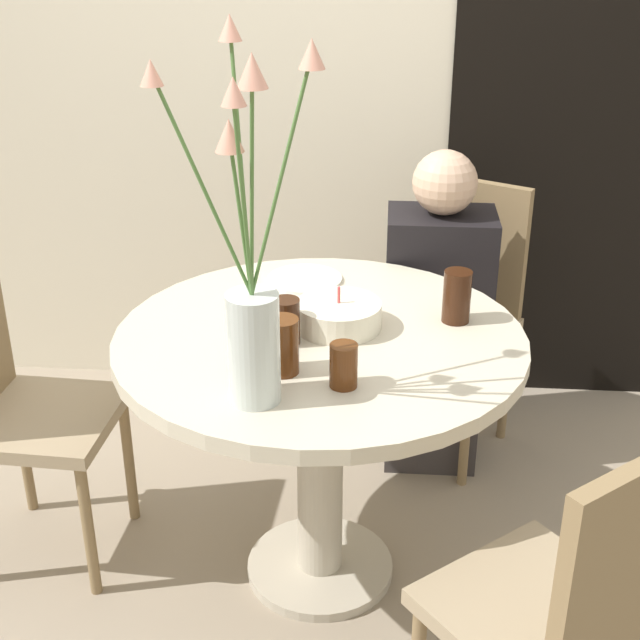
{
  "coord_description": "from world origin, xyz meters",
  "views": [
    {
      "loc": [
        0.16,
        -2.03,
        1.79
      ],
      "look_at": [
        0.0,
        0.0,
        0.81
      ],
      "focal_mm": 50.0,
      "sensor_mm": 36.0,
      "label": 1
    }
  ],
  "objects_px": {
    "flower_vase": "(251,294)",
    "drink_glass_0": "(344,365)",
    "drink_glass_1": "(282,346)",
    "person_boy": "(436,324)",
    "chair_near_front": "(457,302)",
    "chair_right_flank": "(574,606)",
    "side_plate": "(305,279)",
    "chair_left_flank": "(12,393)",
    "birthday_cake": "(339,315)",
    "drink_glass_3": "(286,321)",
    "drink_glass_2": "(457,296)"
  },
  "relations": [
    {
      "from": "side_plate",
      "to": "drink_glass_1",
      "type": "distance_m",
      "value": 0.55
    },
    {
      "from": "drink_glass_2",
      "to": "drink_glass_1",
      "type": "bearing_deg",
      "value": -143.55
    },
    {
      "from": "person_boy",
      "to": "drink_glass_0",
      "type": "bearing_deg",
      "value": -106.4
    },
    {
      "from": "drink_glass_3",
      "to": "chair_near_front",
      "type": "bearing_deg",
      "value": 59.14
    },
    {
      "from": "side_plate",
      "to": "drink_glass_2",
      "type": "relative_size",
      "value": 1.55
    },
    {
      "from": "chair_near_front",
      "to": "drink_glass_0",
      "type": "distance_m",
      "value": 1.12
    },
    {
      "from": "chair_near_front",
      "to": "drink_glass_0",
      "type": "bearing_deg",
      "value": -79.96
    },
    {
      "from": "chair_near_front",
      "to": "chair_right_flank",
      "type": "bearing_deg",
      "value": -56.25
    },
    {
      "from": "chair_left_flank",
      "to": "drink_glass_0",
      "type": "bearing_deg",
      "value": -104.99
    },
    {
      "from": "drink_glass_3",
      "to": "drink_glass_0",
      "type": "bearing_deg",
      "value": -53.1
    },
    {
      "from": "chair_right_flank",
      "to": "side_plate",
      "type": "height_order",
      "value": "chair_right_flank"
    },
    {
      "from": "drink_glass_0",
      "to": "drink_glass_1",
      "type": "relative_size",
      "value": 0.77
    },
    {
      "from": "flower_vase",
      "to": "side_plate",
      "type": "relative_size",
      "value": 3.71
    },
    {
      "from": "chair_right_flank",
      "to": "chair_left_flank",
      "type": "bearing_deg",
      "value": -66.23
    },
    {
      "from": "drink_glass_3",
      "to": "chair_right_flank",
      "type": "bearing_deg",
      "value": -44.36
    },
    {
      "from": "chair_right_flank",
      "to": "birthday_cake",
      "type": "relative_size",
      "value": 4.22
    },
    {
      "from": "chair_right_flank",
      "to": "drink_glass_1",
      "type": "height_order",
      "value": "chair_right_flank"
    },
    {
      "from": "chair_right_flank",
      "to": "flower_vase",
      "type": "xyz_separation_m",
      "value": [
        -0.67,
        0.33,
        0.5
      ]
    },
    {
      "from": "drink_glass_1",
      "to": "flower_vase",
      "type": "bearing_deg",
      "value": -108.69
    },
    {
      "from": "chair_left_flank",
      "to": "drink_glass_1",
      "type": "height_order",
      "value": "chair_left_flank"
    },
    {
      "from": "chair_near_front",
      "to": "drink_glass_1",
      "type": "distance_m",
      "value": 1.12
    },
    {
      "from": "drink_glass_0",
      "to": "chair_right_flank",
      "type": "bearing_deg",
      "value": -40.8
    },
    {
      "from": "flower_vase",
      "to": "side_plate",
      "type": "xyz_separation_m",
      "value": [
        0.05,
        0.69,
        -0.25
      ]
    },
    {
      "from": "drink_glass_0",
      "to": "chair_near_front",
      "type": "bearing_deg",
      "value": 71.87
    },
    {
      "from": "flower_vase",
      "to": "person_boy",
      "type": "relative_size",
      "value": 0.74
    },
    {
      "from": "side_plate",
      "to": "drink_glass_2",
      "type": "height_order",
      "value": "drink_glass_2"
    },
    {
      "from": "chair_left_flank",
      "to": "drink_glass_1",
      "type": "bearing_deg",
      "value": -104.49
    },
    {
      "from": "chair_near_front",
      "to": "drink_glass_3",
      "type": "relative_size",
      "value": 7.9
    },
    {
      "from": "chair_near_front",
      "to": "chair_left_flank",
      "type": "xyz_separation_m",
      "value": [
        -1.27,
        -0.72,
        0.0
      ]
    },
    {
      "from": "chair_left_flank",
      "to": "flower_vase",
      "type": "bearing_deg",
      "value": -114.33
    },
    {
      "from": "drink_glass_2",
      "to": "person_boy",
      "type": "distance_m",
      "value": 0.61
    },
    {
      "from": "drink_glass_1",
      "to": "drink_glass_3",
      "type": "distance_m",
      "value": 0.15
    },
    {
      "from": "side_plate",
      "to": "drink_glass_0",
      "type": "height_order",
      "value": "drink_glass_0"
    },
    {
      "from": "chair_near_front",
      "to": "birthday_cake",
      "type": "bearing_deg",
      "value": -88.61
    },
    {
      "from": "birthday_cake",
      "to": "drink_glass_3",
      "type": "distance_m",
      "value": 0.16
    },
    {
      "from": "chair_near_front",
      "to": "drink_glass_0",
      "type": "height_order",
      "value": "chair_near_front"
    },
    {
      "from": "chair_left_flank",
      "to": "person_boy",
      "type": "xyz_separation_m",
      "value": [
        1.2,
        0.58,
        -0.02
      ]
    },
    {
      "from": "chair_near_front",
      "to": "drink_glass_3",
      "type": "distance_m",
      "value": 1.0
    },
    {
      "from": "drink_glass_0",
      "to": "side_plate",
      "type": "bearing_deg",
      "value": 103.52
    },
    {
      "from": "drink_glass_1",
      "to": "drink_glass_3",
      "type": "height_order",
      "value": "drink_glass_1"
    },
    {
      "from": "chair_left_flank",
      "to": "chair_right_flank",
      "type": "xyz_separation_m",
      "value": [
        1.41,
        -0.72,
        0.0
      ]
    },
    {
      "from": "side_plate",
      "to": "drink_glass_0",
      "type": "xyz_separation_m",
      "value": [
        0.15,
        -0.61,
        0.05
      ]
    },
    {
      "from": "flower_vase",
      "to": "drink_glass_0",
      "type": "distance_m",
      "value": 0.29
    },
    {
      "from": "chair_right_flank",
      "to": "flower_vase",
      "type": "bearing_deg",
      "value": -65.59
    },
    {
      "from": "chair_near_front",
      "to": "person_boy",
      "type": "bearing_deg",
      "value": -90.0
    },
    {
      "from": "chair_right_flank",
      "to": "flower_vase",
      "type": "relative_size",
      "value": 1.16
    },
    {
      "from": "drink_glass_1",
      "to": "person_boy",
      "type": "height_order",
      "value": "person_boy"
    },
    {
      "from": "birthday_cake",
      "to": "flower_vase",
      "type": "relative_size",
      "value": 0.27
    },
    {
      "from": "birthday_cake",
      "to": "side_plate",
      "type": "relative_size",
      "value": 1.02
    },
    {
      "from": "drink_glass_2",
      "to": "side_plate",
      "type": "bearing_deg",
      "value": 150.47
    }
  ]
}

